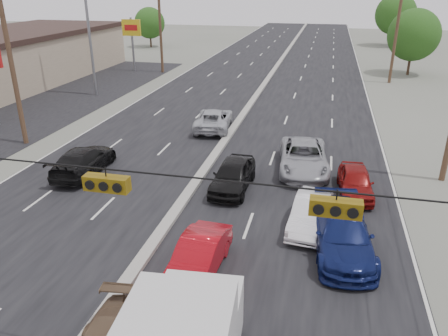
{
  "coord_description": "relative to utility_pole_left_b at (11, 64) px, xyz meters",
  "views": [
    {
      "loc": [
        6.09,
        -8.03,
        9.6
      ],
      "look_at": [
        2.12,
        8.89,
        2.2
      ],
      "focal_mm": 35.0,
      "sensor_mm": 36.0,
      "label": 1
    }
  ],
  "objects": [
    {
      "name": "oncoming_far",
      "position": [
        11.1,
        5.69,
        -4.4
      ],
      "size": [
        2.97,
        5.37,
        1.42
      ],
      "primitive_type": "imported",
      "rotation": [
        0.0,
        0.0,
        3.26
      ],
      "color": "#ADB0B5",
      "rests_on": "ground"
    },
    {
      "name": "traffic_signals",
      "position": [
        13.9,
        -15.0,
        0.39
      ],
      "size": [
        25.0,
        0.3,
        0.54
      ],
      "color": "black",
      "rests_on": "ground"
    },
    {
      "name": "tree_right_mid",
      "position": [
        27.5,
        30.0,
        -0.77
      ],
      "size": [
        5.6,
        5.6,
        7.14
      ],
      "color": "#382619",
      "rests_on": "ground"
    },
    {
      "name": "parking_lot",
      "position": [
        -4.5,
        10.0,
        -5.11
      ],
      "size": [
        10.0,
        42.0,
        0.02
      ],
      "primitive_type": "cube",
      "color": "black",
      "rests_on": "ground"
    },
    {
      "name": "tree_right_far",
      "position": [
        28.5,
        55.0,
        -0.15
      ],
      "size": [
        6.4,
        6.4,
        8.16
      ],
      "color": "#382619",
      "rests_on": "ground"
    },
    {
      "name": "utility_pole_right_c",
      "position": [
        25.0,
        25.0,
        0.0
      ],
      "size": [
        1.6,
        0.3,
        10.0
      ],
      "color": "#422D1E",
      "rests_on": "ground"
    },
    {
      "name": "pole_sign_far",
      "position": [
        -3.5,
        25.0,
        -0.7
      ],
      "size": [
        2.2,
        0.25,
        6.0
      ],
      "color": "slate",
      "rests_on": "ground"
    },
    {
      "name": "road_surface",
      "position": [
        12.5,
        15.0,
        -5.11
      ],
      "size": [
        20.0,
        160.0,
        0.02
      ],
      "primitive_type": "cube",
      "color": "black",
      "rests_on": "ground"
    },
    {
      "name": "red_sedan",
      "position": [
        14.75,
        -10.62,
        -4.44
      ],
      "size": [
        1.63,
        4.12,
        1.33
      ],
      "primitive_type": "imported",
      "rotation": [
        0.0,
        0.0,
        -0.05
      ],
      "color": "#A80A14",
      "rests_on": "ground"
    },
    {
      "name": "queue_car_c",
      "position": [
        17.77,
        -0.4,
        -4.33
      ],
      "size": [
        3.11,
        5.8,
        1.55
      ],
      "primitive_type": "imported",
      "rotation": [
        0.0,
        0.0,
        0.1
      ],
      "color": "#9C9DA3",
      "rests_on": "ground"
    },
    {
      "name": "queue_car_a",
      "position": [
        14.48,
        -3.57,
        -4.36
      ],
      "size": [
        1.87,
        4.41,
        1.49
      ],
      "primitive_type": "imported",
      "rotation": [
        0.0,
        0.0,
        -0.03
      ],
      "color": "black",
      "rests_on": "ground"
    },
    {
      "name": "utility_pole_left_b",
      "position": [
        0.0,
        0.0,
        0.0
      ],
      "size": [
        1.6,
        0.3,
        10.0
      ],
      "color": "#422D1E",
      "rests_on": "ground"
    },
    {
      "name": "oncoming_near",
      "position": [
        6.18,
        -3.46,
        -4.39
      ],
      "size": [
        2.32,
        5.09,
        1.44
      ],
      "primitive_type": "imported",
      "rotation": [
        0.0,
        0.0,
        3.2
      ],
      "color": "black",
      "rests_on": "ground"
    },
    {
      "name": "center_median",
      "position": [
        12.5,
        15.0,
        -5.01
      ],
      "size": [
        0.5,
        160.0,
        0.2
      ],
      "primitive_type": "cube",
      "color": "gray",
      "rests_on": "ground"
    },
    {
      "name": "queue_car_b",
      "position": [
        18.46,
        -6.49,
        -4.44
      ],
      "size": [
        1.85,
        4.15,
        1.33
      ],
      "primitive_type": "imported",
      "rotation": [
        0.0,
        0.0,
        -0.11
      ],
      "color": "white",
      "rests_on": "ground"
    },
    {
      "name": "queue_car_e",
      "position": [
        20.42,
        -2.83,
        -4.44
      ],
      "size": [
        1.77,
        4.0,
        1.34
      ],
      "primitive_type": "imported",
      "rotation": [
        0.0,
        0.0,
        0.05
      ],
      "color": "maroon",
      "rests_on": "ground"
    },
    {
      "name": "utility_pole_left_c",
      "position": [
        0.0,
        25.0,
        0.0
      ],
      "size": [
        1.6,
        0.3,
        10.0
      ],
      "color": "#422D1E",
      "rests_on": "ground"
    },
    {
      "name": "tree_left_far",
      "position": [
        -9.5,
        45.0,
        -1.39
      ],
      "size": [
        4.8,
        4.8,
        6.12
      ],
      "color": "#382619",
      "rests_on": "ground"
    },
    {
      "name": "queue_car_d",
      "position": [
        19.71,
        -8.04,
        -4.35
      ],
      "size": [
        2.72,
        5.43,
        1.51
      ],
      "primitive_type": "imported",
      "rotation": [
        0.0,
        0.0,
        0.12
      ],
      "color": "#0F194D",
      "rests_on": "ground"
    }
  ]
}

